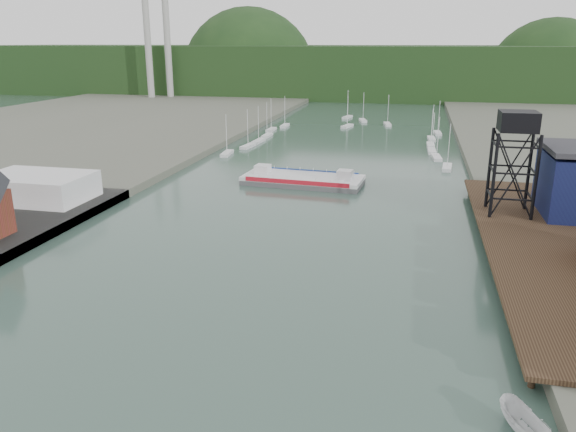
% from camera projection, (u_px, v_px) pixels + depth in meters
% --- Properties ---
extents(ground, '(600.00, 600.00, 0.00)m').
position_uv_depth(ground, '(131.00, 423.00, 43.28)').
color(ground, '#2E483E').
rests_on(ground, ground).
extents(east_pier, '(14.00, 70.00, 2.45)m').
position_uv_depth(east_pier, '(536.00, 242.00, 76.74)').
color(east_pier, black).
rests_on(east_pier, ground).
extents(white_shed, '(18.00, 12.00, 4.50)m').
position_uv_depth(white_shed, '(37.00, 187.00, 98.02)').
color(white_shed, silver).
rests_on(white_shed, west_quay).
extents(lift_tower, '(6.50, 6.50, 16.00)m').
position_uv_depth(lift_tower, '(517.00, 128.00, 85.18)').
color(lift_tower, black).
rests_on(lift_tower, east_pier).
extents(marina_sailboats, '(57.71, 92.65, 0.90)m').
position_uv_depth(marina_sailboats, '(349.00, 136.00, 172.05)').
color(marina_sailboats, silver).
rests_on(marina_sailboats, ground).
extents(smokestacks, '(11.20, 8.20, 60.00)m').
position_uv_depth(smokestacks, '(157.00, 38.00, 273.29)').
color(smokestacks, '#A0A09B').
rests_on(smokestacks, ground).
extents(distant_hills, '(500.00, 120.00, 80.00)m').
position_uv_depth(distant_hills, '(377.00, 74.00, 321.55)').
color(distant_hills, '#193116').
rests_on(distant_hills, ground).
extents(chain_ferry, '(25.04, 11.59, 3.51)m').
position_uv_depth(chain_ferry, '(303.00, 179.00, 115.66)').
color(chain_ferry, '#505052').
rests_on(chain_ferry, ground).
extents(motorboat, '(4.01, 5.93, 2.14)m').
position_uv_depth(motorboat, '(524.00, 424.00, 41.60)').
color(motorboat, silver).
rests_on(motorboat, ground).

